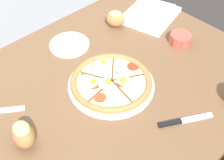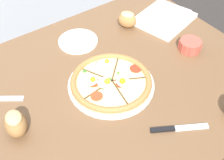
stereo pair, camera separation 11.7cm
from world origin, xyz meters
The scene contains 8 objects.
dining_table centered at (0.00, 0.00, 0.67)m, with size 1.22×0.95×0.77m.
pizza centered at (0.00, -0.02, 0.79)m, with size 0.33×0.33×0.05m.
ramekin_bowl centered at (0.40, -0.04, 0.80)m, with size 0.10×0.10×0.05m.
napkin_folded centered at (0.46, 0.19, 0.79)m, with size 0.30×0.28×0.04m.
bread_piece_mid centered at (-0.37, -0.01, 0.82)m, with size 0.09×0.11×0.09m.
bread_piece_far centered at (0.28, 0.25, 0.81)m, with size 0.10×0.11×0.08m.
knife_spare centered at (0.07, -0.31, 0.78)m, with size 0.18×0.11×0.01m.
side_saucer centered at (0.04, 0.29, 0.78)m, with size 0.17×0.17×0.01m.
Camera 1 is at (-0.57, -0.61, 1.64)m, focal length 50.00 mm.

